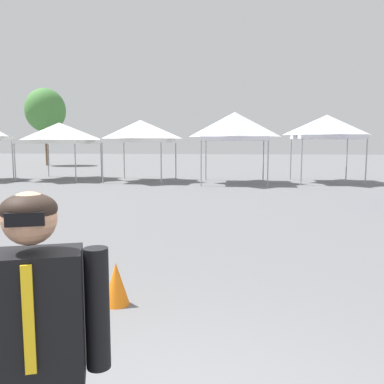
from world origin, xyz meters
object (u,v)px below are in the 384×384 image
(canopy_tent_behind_center, at_px, (235,127))
(person_foreground, at_px, (36,359))
(canopy_tent_far_right, at_px, (60,133))
(canopy_tent_behind_left, at_px, (327,127))
(canopy_tent_left_of_center, at_px, (141,131))
(tree_behind_tents_right, at_px, (45,110))
(traffic_cone_lot_center, at_px, (116,284))

(canopy_tent_behind_center, xyz_separation_m, person_foreground, (-0.57, -18.60, -1.75))
(canopy_tent_far_right, bearing_deg, canopy_tent_behind_left, -0.16)
(canopy_tent_left_of_center, distance_m, canopy_tent_behind_left, 9.40)
(canopy_tent_far_right, distance_m, canopy_tent_left_of_center, 4.65)
(canopy_tent_far_right, height_order, tree_behind_tents_right, tree_behind_tents_right)
(canopy_tent_behind_center, bearing_deg, person_foreground, -91.75)
(tree_behind_tents_right, bearing_deg, canopy_tent_behind_center, -40.13)
(canopy_tent_behind_left, bearing_deg, canopy_tent_behind_center, -168.63)
(canopy_tent_far_right, height_order, canopy_tent_behind_center, canopy_tent_behind_center)
(canopy_tent_far_right, height_order, canopy_tent_behind_left, canopy_tent_behind_left)
(person_foreground, bearing_deg, canopy_tent_behind_center, 88.25)
(canopy_tent_behind_left, xyz_separation_m, traffic_cone_lot_center, (-5.74, -16.45, -2.50))
(canopy_tent_behind_center, bearing_deg, canopy_tent_left_of_center, 174.71)
(canopy_tent_left_of_center, relative_size, person_foreground, 1.89)
(canopy_tent_behind_center, bearing_deg, traffic_cone_lot_center, -94.34)
(canopy_tent_behind_left, relative_size, traffic_cone_lot_center, 6.33)
(canopy_tent_behind_center, relative_size, person_foreground, 1.95)
(canopy_tent_left_of_center, distance_m, canopy_tent_behind_center, 4.85)
(person_foreground, bearing_deg, canopy_tent_left_of_center, 102.60)
(canopy_tent_left_of_center, bearing_deg, canopy_tent_behind_center, -5.29)
(canopy_tent_left_of_center, distance_m, person_foreground, 19.58)
(canopy_tent_behind_center, bearing_deg, canopy_tent_behind_left, 11.37)
(canopy_tent_left_of_center, bearing_deg, tree_behind_tents_right, 131.08)
(canopy_tent_behind_left, distance_m, tree_behind_tents_right, 25.13)
(traffic_cone_lot_center, bearing_deg, canopy_tent_far_right, 116.62)
(canopy_tent_behind_left, distance_m, person_foreground, 20.25)
(canopy_tent_behind_center, relative_size, canopy_tent_behind_left, 1.03)
(canopy_tent_left_of_center, height_order, canopy_tent_behind_center, canopy_tent_behind_center)
(canopy_tent_left_of_center, height_order, person_foreground, canopy_tent_left_of_center)
(canopy_tent_left_of_center, xyz_separation_m, person_foreground, (4.26, -19.05, -1.54))
(canopy_tent_behind_left, relative_size, person_foreground, 1.89)
(canopy_tent_far_right, relative_size, tree_behind_tents_right, 0.54)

